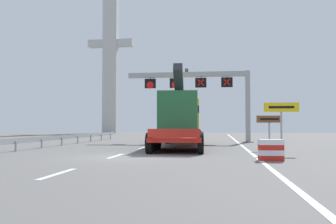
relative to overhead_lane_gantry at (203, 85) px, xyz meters
The scene contains 10 objects.
ground 16.75m from the overhead_lane_gantry, 101.61° to the right, with size 112.00×112.00×0.00m, color slate.
lane_markings 7.36m from the overhead_lane_gantry, 134.39° to the left, with size 0.20×53.42×0.01m.
edge_line_right 6.94m from the overhead_lane_gantry, 50.51° to the right, with size 0.20×63.00×0.01m, color silver.
overhead_lane_gantry is the anchor object (origin of this frame).
heavy_haul_truck_red 6.98m from the overhead_lane_gantry, 102.92° to the right, with size 3.64×14.16×5.30m.
exit_sign_yellow 13.91m from the overhead_lane_gantry, 70.55° to the right, with size 1.79×0.15×2.69m.
tourist_info_sign_brown 11.62m from the overhead_lane_gantry, 67.28° to the right, with size 1.49×0.15×2.08m.
crash_barrier_striped 17.50m from the overhead_lane_gantry, 78.29° to the right, with size 1.04×0.58×0.90m.
guardrail_left 12.46m from the overhead_lane_gantry, 152.37° to the right, with size 0.13×24.49×0.76m.
bridge_pylon_distant 42.26m from the overhead_lane_gantry, 118.52° to the left, with size 9.00×2.00×28.70m.
Camera 1 is at (4.36, -16.48, 1.50)m, focal length 38.16 mm.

